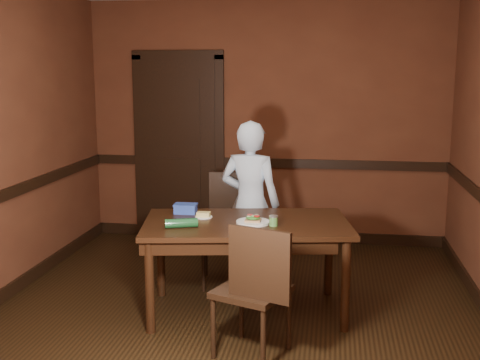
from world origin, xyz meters
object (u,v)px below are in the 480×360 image
(dining_table, at_px, (246,267))
(cheese_saucer, at_px, (204,215))
(sauce_jar, at_px, (273,221))
(food_tub, at_px, (186,208))
(sandwich_plate, at_px, (253,221))
(person, at_px, (250,204))
(chair_far, at_px, (227,230))
(chair_near, at_px, (252,288))

(dining_table, distance_m, cheese_saucer, 0.54)
(sauce_jar, distance_m, food_tub, 0.82)
(dining_table, distance_m, sandwich_plate, 0.41)
(food_tub, bearing_deg, person, 42.97)
(food_tub, bearing_deg, cheese_saucer, -35.15)
(chair_far, relative_size, food_tub, 5.25)
(dining_table, relative_size, chair_far, 1.61)
(chair_near, distance_m, cheese_saucer, 0.98)
(person, bearing_deg, chair_near, 107.58)
(cheese_saucer, bearing_deg, sauce_jar, -16.72)
(chair_far, height_order, sauce_jar, chair_far)
(dining_table, xyz_separation_m, cheese_saucer, (-0.36, 0.07, 0.40))
(chair_far, xyz_separation_m, cheese_saucer, (-0.09, -0.56, 0.27))
(cheese_saucer, bearing_deg, chair_near, -57.45)
(sandwich_plate, xyz_separation_m, cheese_saucer, (-0.42, 0.12, -0.00))
(chair_far, distance_m, chair_near, 1.41)
(sandwich_plate, height_order, cheese_saucer, sandwich_plate)
(person, height_order, sauce_jar, person)
(dining_table, relative_size, food_tub, 8.44)
(chair_far, bearing_deg, person, -1.13)
(dining_table, height_order, chair_near, chair_near)
(dining_table, xyz_separation_m, sandwich_plate, (0.06, -0.05, 0.40))
(chair_near, relative_size, sandwich_plate, 3.60)
(chair_far, relative_size, sandwich_plate, 3.81)
(sandwich_plate, bearing_deg, dining_table, 140.94)
(food_tub, bearing_deg, sauce_jar, -22.46)
(sauce_jar, bearing_deg, chair_near, -97.78)
(chair_near, height_order, cheese_saucer, chair_near)
(food_tub, bearing_deg, chair_near, -54.40)
(chair_near, xyz_separation_m, person, (-0.20, 1.38, 0.27))
(sandwich_plate, xyz_separation_m, sauce_jar, (0.17, -0.05, 0.02))
(dining_table, distance_m, chair_far, 0.70)
(sauce_jar, distance_m, cheese_saucer, 0.62)
(cheese_saucer, bearing_deg, chair_far, 80.74)
(chair_far, relative_size, sauce_jar, 12.36)
(sandwich_plate, relative_size, sauce_jar, 3.25)
(sandwich_plate, bearing_deg, cheese_saucer, 163.87)
(chair_near, distance_m, sandwich_plate, 0.74)
(person, distance_m, food_tub, 0.67)
(dining_table, distance_m, person, 0.76)
(chair_near, bearing_deg, food_tub, -31.72)
(dining_table, height_order, sandwich_plate, sandwich_plate)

